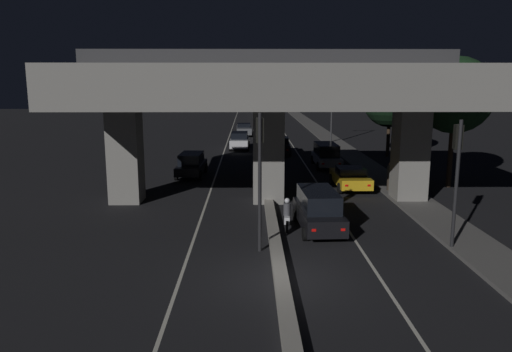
# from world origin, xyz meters

# --- Properties ---
(ground_plane) EXTENTS (200.00, 200.00, 0.00)m
(ground_plane) POSITION_xyz_m (0.00, 0.00, 0.00)
(ground_plane) COLOR black
(lane_line_left_inner) EXTENTS (0.12, 126.00, 0.00)m
(lane_line_left_inner) POSITION_xyz_m (-3.42, 35.00, 0.00)
(lane_line_left_inner) COLOR beige
(lane_line_left_inner) RESTS_ON ground_plane
(lane_line_right_inner) EXTENTS (0.12, 126.00, 0.00)m
(lane_line_right_inner) POSITION_xyz_m (3.42, 35.00, 0.00)
(lane_line_right_inner) COLOR beige
(lane_line_right_inner) RESTS_ON ground_plane
(median_divider) EXTENTS (0.48, 126.00, 0.30)m
(median_divider) POSITION_xyz_m (0.00, 35.00, 0.15)
(median_divider) COLOR gray
(median_divider) RESTS_ON ground_plane
(sidewalk_right) EXTENTS (2.27, 126.00, 0.15)m
(sidewalk_right) POSITION_xyz_m (8.03, 28.00, 0.08)
(sidewalk_right) COLOR #5B5956
(sidewalk_right) RESTS_ON ground_plane
(elevated_overpass) EXTENTS (20.18, 12.71, 8.24)m
(elevated_overpass) POSITION_xyz_m (0.00, 11.26, 6.06)
(elevated_overpass) COLOR gray
(elevated_overpass) RESTS_ON ground_plane
(traffic_light_left_of_median) EXTENTS (0.30, 0.49, 5.44)m
(traffic_light_left_of_median) POSITION_xyz_m (-0.64, 3.08, 3.70)
(traffic_light_left_of_median) COLOR black
(traffic_light_left_of_median) RESTS_ON ground_plane
(traffic_light_right_of_median) EXTENTS (0.30, 0.49, 5.18)m
(traffic_light_right_of_median) POSITION_xyz_m (6.99, 3.08, 3.52)
(traffic_light_right_of_median) COLOR black
(traffic_light_right_of_median) RESTS_ON ground_plane
(street_lamp) EXTENTS (2.85, 0.32, 7.41)m
(street_lamp) POSITION_xyz_m (7.20, 36.75, 4.47)
(street_lamp) COLOR #2D2D30
(street_lamp) RESTS_ON ground_plane
(car_black_lead) EXTENTS (2.03, 4.56, 1.81)m
(car_black_lead) POSITION_xyz_m (2.05, 5.80, 0.95)
(car_black_lead) COLOR black
(car_black_lead) RESTS_ON ground_plane
(car_taxi_yellow_second) EXTENTS (2.04, 4.39, 1.36)m
(car_taxi_yellow_second) POSITION_xyz_m (5.20, 14.35, 0.72)
(car_taxi_yellow_second) COLOR gold
(car_taxi_yellow_second) RESTS_ON ground_plane
(car_silver_third) EXTENTS (1.93, 4.68, 1.83)m
(car_silver_third) POSITION_xyz_m (4.90, 22.12, 0.98)
(car_silver_third) COLOR gray
(car_silver_third) RESTS_ON ground_plane
(car_black_fourth) EXTENTS (2.12, 4.74, 1.54)m
(car_black_fourth) POSITION_xyz_m (1.67, 29.07, 0.77)
(car_black_fourth) COLOR black
(car_black_fourth) RESTS_ON ground_plane
(car_black_lead_oncoming) EXTENTS (1.97, 4.59, 1.63)m
(car_black_lead_oncoming) POSITION_xyz_m (-5.09, 18.60, 0.86)
(car_black_lead_oncoming) COLOR black
(car_black_lead_oncoming) RESTS_ON ground_plane
(car_white_second_oncoming) EXTENTS (1.95, 4.33, 1.66)m
(car_white_second_oncoming) POSITION_xyz_m (-1.98, 32.28, 0.86)
(car_white_second_oncoming) COLOR silver
(car_white_second_oncoming) RESTS_ON ground_plane
(car_grey_third_oncoming) EXTENTS (2.02, 4.47, 1.48)m
(car_grey_third_oncoming) POSITION_xyz_m (-1.68, 44.15, 0.75)
(car_grey_third_oncoming) COLOR #515459
(car_grey_third_oncoming) RESTS_ON ground_plane
(motorcycle_white_filtering_near) EXTENTS (0.34, 1.74, 1.45)m
(motorcycle_white_filtering_near) POSITION_xyz_m (0.65, 5.90, 0.62)
(motorcycle_white_filtering_near) COLOR black
(motorcycle_white_filtering_near) RESTS_ON ground_plane
(motorcycle_red_filtering_mid) EXTENTS (0.34, 1.71, 1.39)m
(motorcycle_red_filtering_mid) POSITION_xyz_m (0.50, 13.73, 0.60)
(motorcycle_red_filtering_mid) COLOR black
(motorcycle_red_filtering_mid) RESTS_ON ground_plane
(pedestrian_on_sidewalk) EXTENTS (0.39, 0.39, 1.70)m
(pedestrian_on_sidewalk) POSITION_xyz_m (7.36, 13.23, 0.99)
(pedestrian_on_sidewalk) COLOR #2D261E
(pedestrian_on_sidewalk) RESTS_ON sidewalk_right
(roadside_tree_kerbside_near) EXTENTS (4.70, 4.70, 8.09)m
(roadside_tree_kerbside_near) POSITION_xyz_m (11.52, 14.79, 5.73)
(roadside_tree_kerbside_near) COLOR #2D2116
(roadside_tree_kerbside_near) RESTS_ON ground_plane
(roadside_tree_kerbside_mid) EXTENTS (4.59, 4.59, 7.17)m
(roadside_tree_kerbside_mid) POSITION_xyz_m (11.15, 27.50, 4.87)
(roadside_tree_kerbside_mid) COLOR #2D2116
(roadside_tree_kerbside_mid) RESTS_ON ground_plane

